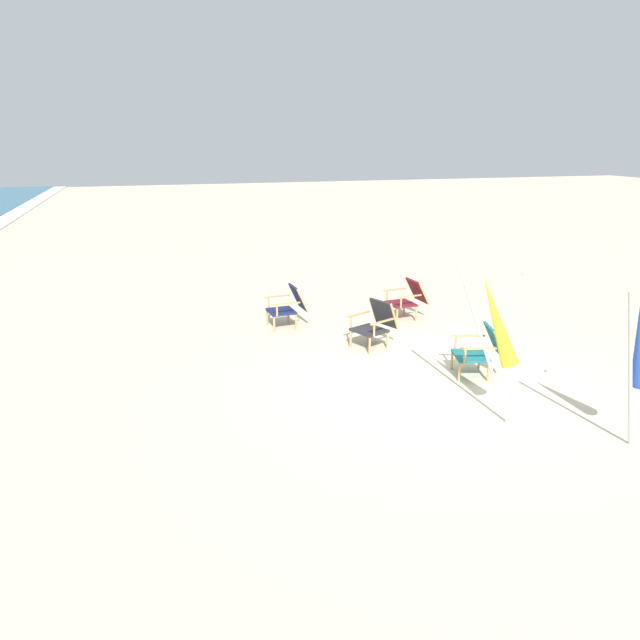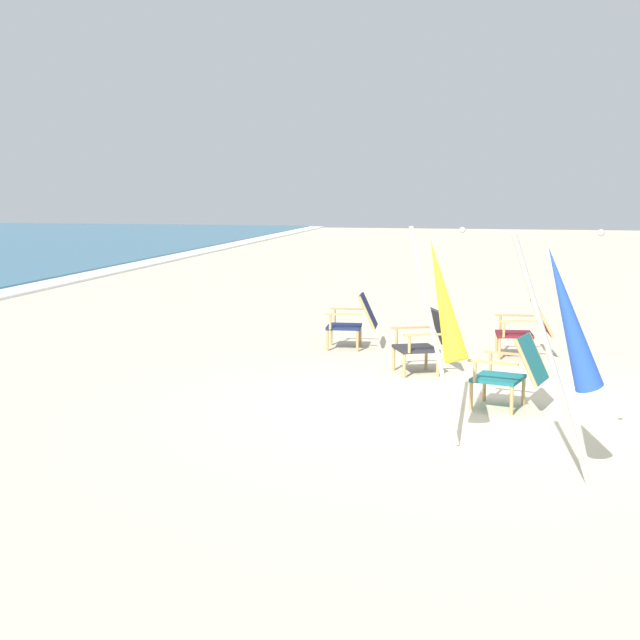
% 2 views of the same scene
% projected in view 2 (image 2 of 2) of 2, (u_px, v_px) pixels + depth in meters
% --- Properties ---
extents(ground_plane, '(80.00, 80.00, 0.00)m').
position_uv_depth(ground_plane, '(445.00, 405.00, 9.57)').
color(ground_plane, beige).
extents(beach_chair_front_left, '(0.80, 0.87, 0.81)m').
position_uv_depth(beach_chair_front_left, '(428.00, 339.00, 11.14)').
color(beach_chair_front_left, '#28282D').
rests_on(beach_chair_front_left, ground).
extents(beach_chair_mid_center, '(0.64, 0.80, 0.79)m').
position_uv_depth(beach_chair_mid_center, '(527.00, 327.00, 12.17)').
color(beach_chair_mid_center, maroon).
rests_on(beach_chair_mid_center, ground).
extents(beach_chair_front_right, '(0.63, 0.76, 0.80)m').
position_uv_depth(beach_chair_front_right, '(355.00, 319.00, 12.83)').
color(beach_chair_front_right, '#19234C').
rests_on(beach_chair_front_right, ground).
extents(beach_chair_back_right, '(0.75, 0.85, 0.80)m').
position_uv_depth(beach_chair_back_right, '(513.00, 370.00, 9.32)').
color(beach_chair_back_right, '#196066').
rests_on(beach_chair_back_right, ground).
extents(umbrella_furled_yellow, '(0.74, 0.67, 1.99)m').
position_uv_depth(umbrella_furled_yellow, '(443.00, 301.00, 8.11)').
color(umbrella_furled_yellow, '#B7B2A8').
rests_on(umbrella_furled_yellow, ground).
extents(umbrella_furled_blue, '(0.41, 0.78, 2.02)m').
position_uv_depth(umbrella_furled_blue, '(568.00, 321.00, 6.77)').
color(umbrella_furled_blue, '#B7B2A8').
rests_on(umbrella_furled_blue, ground).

